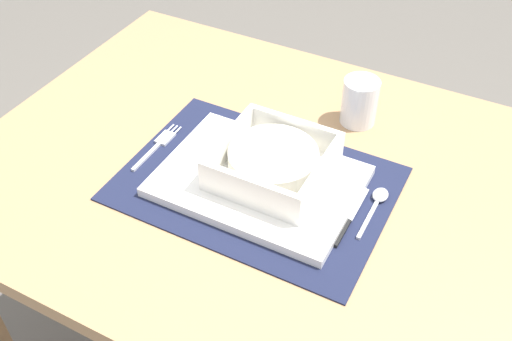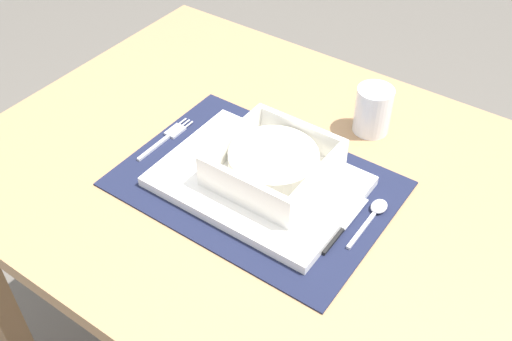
# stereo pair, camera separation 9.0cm
# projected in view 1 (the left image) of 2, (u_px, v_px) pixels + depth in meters

# --- Properties ---
(dining_table) EXTENTS (0.94, 0.74, 0.71)m
(dining_table) POSITION_uv_depth(u_px,v_px,m) (252.00, 209.00, 1.06)
(dining_table) COLOR #A37A51
(dining_table) RESTS_ON ground
(placemat) EXTENTS (0.43, 0.30, 0.00)m
(placemat) POSITION_uv_depth(u_px,v_px,m) (256.00, 184.00, 0.96)
(placemat) COLOR #191E38
(placemat) RESTS_ON dining_table
(serving_plate) EXTENTS (0.31, 0.22, 0.02)m
(serving_plate) POSITION_uv_depth(u_px,v_px,m) (259.00, 181.00, 0.95)
(serving_plate) COLOR white
(serving_plate) RESTS_ON placemat
(porridge_bowl) EXTENTS (0.17, 0.17, 0.06)m
(porridge_bowl) POSITION_uv_depth(u_px,v_px,m) (273.00, 163.00, 0.93)
(porridge_bowl) COLOR white
(porridge_bowl) RESTS_ON serving_plate
(fork) EXTENTS (0.02, 0.13, 0.00)m
(fork) POSITION_uv_depth(u_px,v_px,m) (160.00, 143.00, 1.03)
(fork) COLOR silver
(fork) RESTS_ON placemat
(spoon) EXTENTS (0.02, 0.11, 0.01)m
(spoon) POSITION_uv_depth(u_px,v_px,m) (378.00, 200.00, 0.92)
(spoon) COLOR silver
(spoon) RESTS_ON placemat
(butter_knife) EXTENTS (0.01, 0.13, 0.01)m
(butter_knife) POSITION_uv_depth(u_px,v_px,m) (348.00, 220.00, 0.89)
(butter_knife) COLOR black
(butter_knife) RESTS_ON placemat
(bread_knife) EXTENTS (0.01, 0.13, 0.01)m
(bread_knife) POSITION_uv_depth(u_px,v_px,m) (336.00, 211.00, 0.91)
(bread_knife) COLOR #59331E
(bread_knife) RESTS_ON placemat
(drinking_glass) EXTENTS (0.06, 0.06, 0.09)m
(drinking_glass) POSITION_uv_depth(u_px,v_px,m) (359.00, 104.00, 1.06)
(drinking_glass) COLOR white
(drinking_glass) RESTS_ON dining_table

